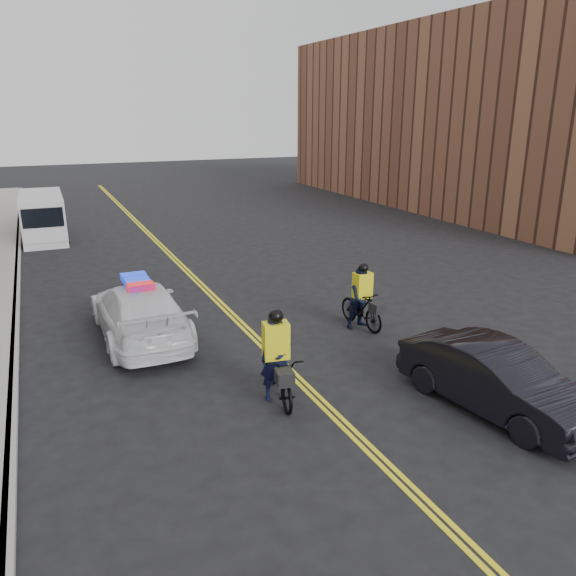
# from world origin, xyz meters

# --- Properties ---
(ground) EXTENTS (120.00, 120.00, 0.00)m
(ground) POSITION_xyz_m (0.00, 0.00, 0.00)
(ground) COLOR black
(ground) RESTS_ON ground
(center_line_left) EXTENTS (0.10, 60.00, 0.01)m
(center_line_left) POSITION_xyz_m (-0.08, 8.00, 0.01)
(center_line_left) COLOR yellow
(center_line_left) RESTS_ON ground
(center_line_right) EXTENTS (0.10, 60.00, 0.01)m
(center_line_right) POSITION_xyz_m (0.08, 8.00, 0.01)
(center_line_right) COLOR yellow
(center_line_right) RESTS_ON ground
(curb) EXTENTS (0.20, 60.00, 0.15)m
(curb) POSITION_xyz_m (-6.00, 8.00, 0.07)
(curb) COLOR gray
(curb) RESTS_ON ground
(building_across) EXTENTS (12.00, 30.00, 11.00)m
(building_across) POSITION_xyz_m (22.00, 18.00, 5.50)
(building_across) COLOR brown
(building_across) RESTS_ON ground
(police_cruiser) EXTENTS (2.20, 5.30, 1.69)m
(police_cruiser) POSITION_xyz_m (-2.84, 2.94, 0.77)
(police_cruiser) COLOR white
(police_cruiser) RESTS_ON ground
(dark_sedan) EXTENTS (2.12, 4.44, 1.40)m
(dark_sedan) POSITION_xyz_m (3.12, -4.01, 0.70)
(dark_sedan) COLOR black
(dark_sedan) RESTS_ON ground
(cargo_van) EXTENTS (2.08, 5.22, 2.17)m
(cargo_van) POSITION_xyz_m (-4.81, 17.42, 1.06)
(cargo_van) COLOR silver
(cargo_van) RESTS_ON ground
(cyclist_near) EXTENTS (1.06, 2.18, 2.05)m
(cyclist_near) POSITION_xyz_m (-0.80, -1.74, 0.71)
(cyclist_near) COLOR black
(cyclist_near) RESTS_ON ground
(cyclist_far) EXTENTS (0.91, 1.92, 1.90)m
(cyclist_far) POSITION_xyz_m (3.08, 1.14, 0.75)
(cyclist_far) COLOR black
(cyclist_far) RESTS_ON ground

